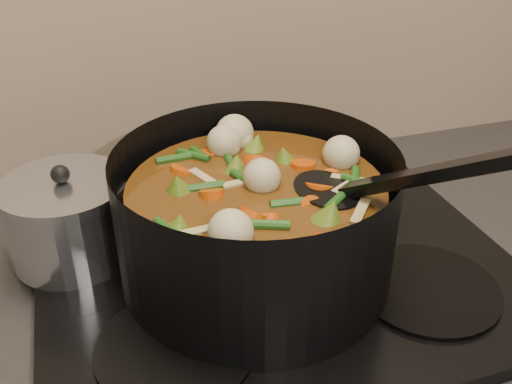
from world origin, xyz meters
name	(u,v)px	position (x,y,z in m)	size (l,w,h in m)	color
stovetop	(273,260)	(0.00, 1.93, 0.92)	(0.62, 0.54, 0.03)	black
stockpot	(257,221)	(-0.03, 1.90, 1.01)	(0.44, 0.45, 0.25)	black
saucepan	(69,219)	(-0.26, 2.02, 0.99)	(0.17, 0.17, 0.14)	silver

